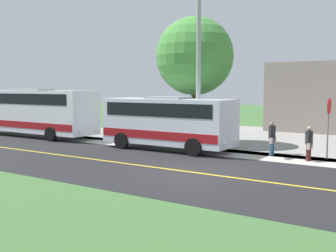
% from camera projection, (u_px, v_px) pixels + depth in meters
% --- Properties ---
extents(ground_plane, '(120.00, 120.00, 0.00)m').
position_uv_depth(ground_plane, '(191.00, 172.00, 16.08)').
color(ground_plane, '#3D6633').
extents(road_surface, '(8.00, 100.00, 0.01)m').
position_uv_depth(road_surface, '(191.00, 172.00, 16.08)').
color(road_surface, black).
rests_on(road_surface, ground).
extents(sidewalk, '(2.40, 100.00, 0.01)m').
position_uv_depth(sidewalk, '(242.00, 154.00, 20.43)').
color(sidewalk, '#B2ADA3').
rests_on(sidewalk, ground).
extents(parking_lot_surface, '(14.00, 36.00, 0.01)m').
position_uv_depth(parking_lot_surface, '(333.00, 142.00, 24.82)').
color(parking_lot_surface, gray).
rests_on(parking_lot_surface, ground).
extents(road_centre_line, '(0.16, 100.00, 0.00)m').
position_uv_depth(road_centre_line, '(191.00, 172.00, 16.08)').
color(road_centre_line, gold).
rests_on(road_centre_line, ground).
extents(shuttle_bus_front, '(2.66, 7.41, 2.88)m').
position_uv_depth(shuttle_bus_front, '(168.00, 120.00, 21.87)').
color(shuttle_bus_front, silver).
rests_on(shuttle_bus_front, ground).
extents(transit_bus_rear, '(2.65, 10.65, 3.29)m').
position_uv_depth(transit_bus_rear, '(32.00, 110.00, 27.95)').
color(transit_bus_rear, white).
rests_on(transit_bus_rear, ground).
extents(pedestrian_with_bags, '(0.72, 0.34, 1.60)m').
position_uv_depth(pedestrian_with_bags, '(309.00, 142.00, 18.55)').
color(pedestrian_with_bags, '#4C1919').
rests_on(pedestrian_with_bags, ground).
extents(pedestrian_waiting, '(0.72, 0.34, 1.71)m').
position_uv_depth(pedestrian_waiting, '(272.00, 137.00, 19.95)').
color(pedestrian_waiting, '#335972').
rests_on(pedestrian_waiting, ground).
extents(stop_sign, '(0.76, 0.07, 2.88)m').
position_uv_depth(stop_sign, '(329.00, 118.00, 18.87)').
color(stop_sign, slate).
rests_on(stop_sign, ground).
extents(street_light_pole, '(1.97, 0.24, 8.24)m').
position_uv_depth(street_light_pole, '(197.00, 65.00, 21.05)').
color(street_light_pole, '#9E9EA3').
rests_on(street_light_pole, ground).
extents(tree_curbside, '(4.64, 4.64, 7.55)m').
position_uv_depth(tree_curbside, '(195.00, 56.00, 23.94)').
color(tree_curbside, '#4C3826').
rests_on(tree_curbside, ground).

